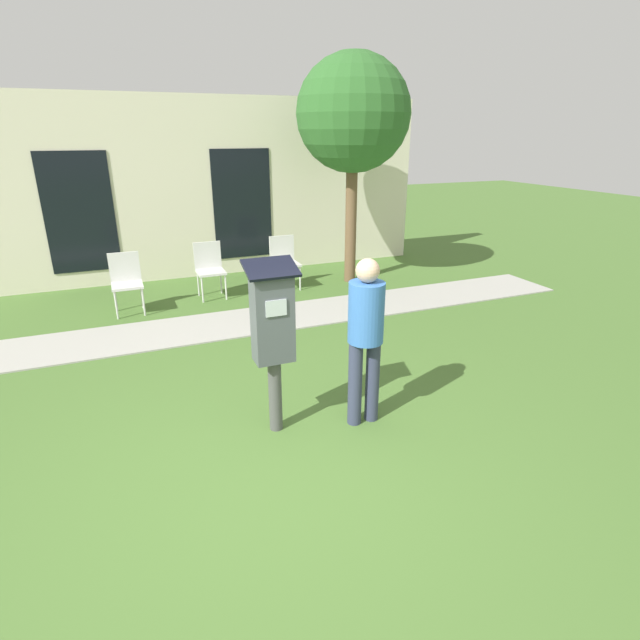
{
  "coord_description": "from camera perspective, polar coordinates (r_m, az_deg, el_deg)",
  "views": [
    {
      "loc": [
        -0.9,
        -3.14,
        2.58
      ],
      "look_at": [
        0.65,
        0.6,
        1.05
      ],
      "focal_mm": 28.0,
      "sensor_mm": 36.0,
      "label": 1
    }
  ],
  "objects": [
    {
      "name": "outdoor_chair_middle",
      "position": [
        8.43,
        -12.53,
        6.12
      ],
      "size": [
        0.44,
        0.44,
        0.9
      ],
      "rotation": [
        0.0,
        0.0,
        -0.15
      ],
      "color": "silver",
      "rests_on": "ground"
    },
    {
      "name": "person_standing",
      "position": [
        4.45,
        5.23,
        -1.15
      ],
      "size": [
        0.32,
        0.32,
        1.58
      ],
      "rotation": [
        0.0,
        0.0,
        0.46
      ],
      "color": "#333851",
      "rests_on": "ground"
    },
    {
      "name": "outdoor_chair_left",
      "position": [
        8.04,
        -21.28,
        4.49
      ],
      "size": [
        0.44,
        0.44,
        0.9
      ],
      "rotation": [
        0.0,
        0.0,
        0.3
      ],
      "color": "silver",
      "rests_on": "ground"
    },
    {
      "name": "building_facade",
      "position": [
        9.6,
        -17.51,
        13.9
      ],
      "size": [
        10.0,
        0.26,
        3.2
      ],
      "color": "beige",
      "rests_on": "ground"
    },
    {
      "name": "parking_meter",
      "position": [
        4.29,
        -5.42,
        -0.72
      ],
      "size": [
        0.44,
        0.31,
        1.59
      ],
      "color": "#4C4C4C",
      "rests_on": "ground"
    },
    {
      "name": "ground_plane",
      "position": [
        4.17,
        -5.33,
        -17.66
      ],
      "size": [
        40.0,
        40.0,
        0.0
      ],
      "primitive_type": "plane",
      "color": "#476B2D"
    },
    {
      "name": "tree",
      "position": [
        8.91,
        3.81,
        22.34
      ],
      "size": [
        1.9,
        1.9,
        3.82
      ],
      "color": "brown",
      "rests_on": "ground"
    },
    {
      "name": "sidewalk",
      "position": [
        7.17,
        -13.75,
        -0.94
      ],
      "size": [
        12.0,
        1.1,
        0.02
      ],
      "color": "#A3A099",
      "rests_on": "ground"
    },
    {
      "name": "outdoor_chair_right",
      "position": [
        8.75,
        -4.14,
        7.09
      ],
      "size": [
        0.44,
        0.44,
        0.9
      ],
      "rotation": [
        0.0,
        0.0,
        -0.24
      ],
      "color": "silver",
      "rests_on": "ground"
    }
  ]
}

